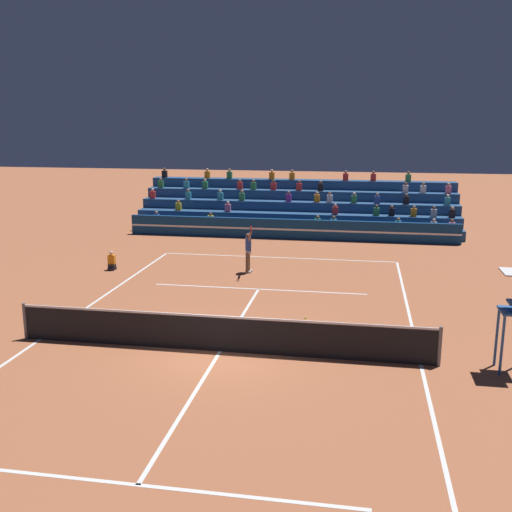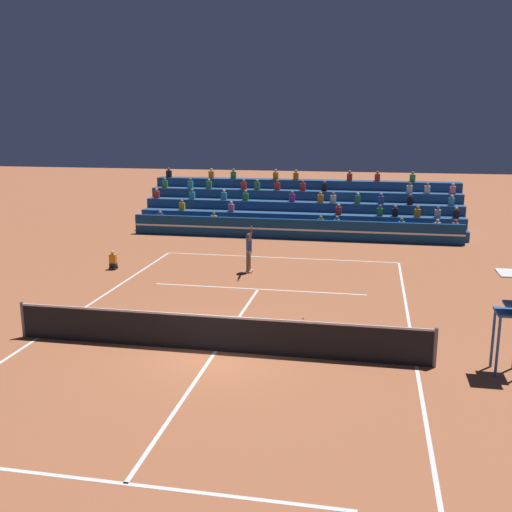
# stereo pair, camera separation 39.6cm
# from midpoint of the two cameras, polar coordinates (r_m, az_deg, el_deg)

# --- Properties ---
(ground_plane) EXTENTS (120.00, 120.00, 0.00)m
(ground_plane) POSITION_cam_midpoint_polar(r_m,az_deg,el_deg) (17.14, -3.17, -9.04)
(ground_plane) COLOR #AD603D
(court_lines) EXTENTS (11.10, 23.90, 0.01)m
(court_lines) POSITION_cam_midpoint_polar(r_m,az_deg,el_deg) (17.14, -3.17, -9.02)
(court_lines) COLOR white
(court_lines) RESTS_ON ground
(tennis_net) EXTENTS (12.00, 0.10, 1.10)m
(tennis_net) POSITION_cam_midpoint_polar(r_m,az_deg,el_deg) (16.95, -3.19, -7.33)
(tennis_net) COLOR slate
(tennis_net) RESTS_ON ground
(sponsor_banner_wall) EXTENTS (18.00, 0.26, 1.10)m
(sponsor_banner_wall) POSITION_cam_midpoint_polar(r_m,az_deg,el_deg) (32.63, 3.84, 2.55)
(sponsor_banner_wall) COLOR navy
(sponsor_banner_wall) RESTS_ON ground
(bleacher_stand) EXTENTS (18.70, 4.75, 3.38)m
(bleacher_stand) POSITION_cam_midpoint_polar(r_m,az_deg,el_deg) (36.27, 4.61, 4.34)
(bleacher_stand) COLOR navy
(bleacher_stand) RESTS_ON ground
(umpire_chair) EXTENTS (0.76, 0.84, 2.67)m
(umpire_chair) POSITION_cam_midpoint_polar(r_m,az_deg,el_deg) (16.55, 23.82, -4.67)
(umpire_chair) COLOR #285699
(umpire_chair) RESTS_ON ground
(ball_kid_courtside) EXTENTS (0.30, 0.36, 0.84)m
(ball_kid_courtside) POSITION_cam_midpoint_polar(r_m,az_deg,el_deg) (26.72, -13.03, -0.56)
(ball_kid_courtside) COLOR black
(ball_kid_courtside) RESTS_ON ground
(tennis_player) EXTENTS (0.51, 1.33, 2.25)m
(tennis_player) POSITION_cam_midpoint_polar(r_m,az_deg,el_deg) (25.31, -0.23, 0.54)
(tennis_player) COLOR brown
(tennis_player) RESTS_ON ground
(tennis_ball) EXTENTS (0.07, 0.07, 0.07)m
(tennis_ball) POSITION_cam_midpoint_polar(r_m,az_deg,el_deg) (19.80, 5.10, -5.90)
(tennis_ball) COLOR #C6DB33
(tennis_ball) RESTS_ON ground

